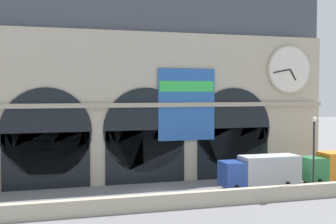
{
  "coord_description": "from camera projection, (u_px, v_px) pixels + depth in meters",
  "views": [
    {
      "loc": [
        -9.67,
        -36.52,
        9.02
      ],
      "look_at": [
        2.33,
        5.0,
        7.04
      ],
      "focal_mm": 46.21,
      "sensor_mm": 36.0,
      "label": 1
    }
  ],
  "objects": [
    {
      "name": "ground_plane",
      "position": [
        158.0,
        194.0,
        38.15
      ],
      "size": [
        200.0,
        200.0,
        0.0
      ],
      "primitive_type": "plane",
      "color": "slate"
    },
    {
      "name": "station_building",
      "position": [
        140.0,
        86.0,
        45.01
      ],
      "size": [
        39.67,
        5.59,
        19.9
      ],
      "color": "#B2A891",
      "rests_on": "ground"
    },
    {
      "name": "quay_parapet_wall",
      "position": [
        175.0,
        201.0,
        33.4
      ],
      "size": [
        90.0,
        0.7,
        1.23
      ],
      "primitive_type": "cube",
      "color": "#B2A891",
      "rests_on": "ground"
    },
    {
      "name": "box_truck_mideast",
      "position": [
        261.0,
        171.0,
        40.11
      ],
      "size": [
        7.5,
        2.91,
        3.12
      ],
      "color": "#28479E",
      "rests_on": "ground"
    },
    {
      "name": "street_lamp_quayside",
      "position": [
        314.0,
        145.0,
        37.58
      ],
      "size": [
        0.44,
        0.44,
        6.9
      ],
      "color": "black",
      "rests_on": "ground"
    }
  ]
}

